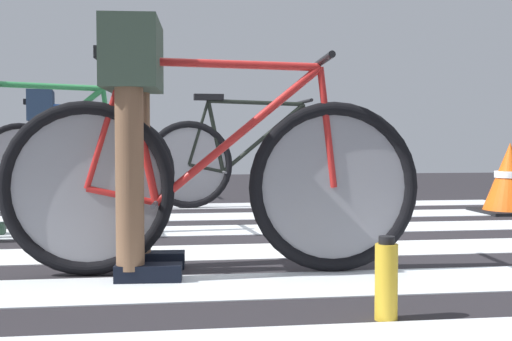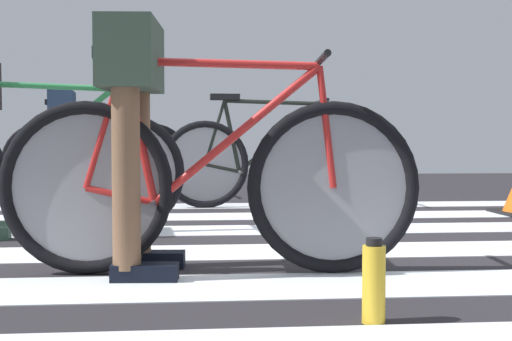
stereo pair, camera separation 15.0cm
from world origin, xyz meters
TOP-DOWN VIEW (x-y plane):
  - ground at (0.00, 0.00)m, footprint 18.00×14.00m
  - crosswalk_markings at (-0.04, -0.01)m, footprint 5.42×4.24m
  - bicycle_1_of_4 at (-0.16, -0.89)m, footprint 1.74×0.52m
  - cyclist_1_of_4 at (-0.47, -0.87)m, footprint 0.33×0.42m
  - bicycle_2_of_4 at (-1.16, 0.29)m, footprint 1.73×0.52m
  - bicycle_3_of_4 at (0.34, 1.76)m, footprint 1.74×0.52m
  - bicycle_4_of_4 at (-1.17, 2.65)m, footprint 1.73×0.52m
  - cyclist_4_of_4 at (-1.48, 2.61)m, footprint 0.35×0.43m
  - water_bottle at (0.33, -1.66)m, footprint 0.07×0.07m
  - traffic_cone at (2.25, 1.07)m, footprint 0.47×0.47m

SIDE VIEW (x-z plane):
  - ground at x=0.00m, z-range 0.00..0.02m
  - crosswalk_markings at x=-0.04m, z-range 0.02..0.02m
  - water_bottle at x=0.33m, z-range 0.01..0.27m
  - traffic_cone at x=2.25m, z-range 0.01..0.55m
  - bicycle_1_of_4 at x=-0.16m, z-range -0.06..0.87m
  - bicycle_2_of_4 at x=-1.16m, z-range -0.06..0.87m
  - bicycle_3_of_4 at x=0.34m, z-range -0.06..0.87m
  - bicycle_4_of_4 at x=-1.17m, z-range -0.06..0.87m
  - cyclist_4_of_4 at x=-1.48m, z-range 0.17..1.18m
  - cyclist_1_of_4 at x=-0.47m, z-range 0.17..1.21m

